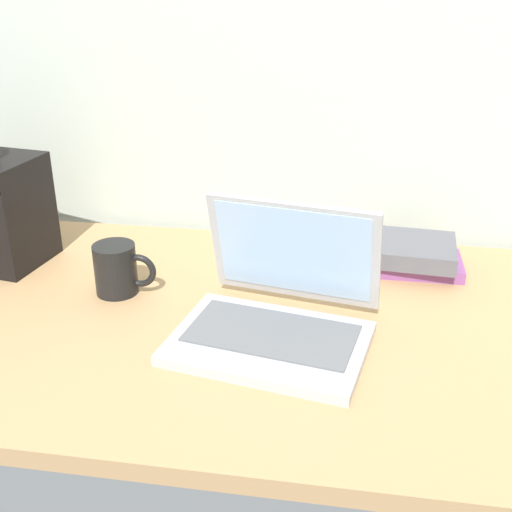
{
  "coord_description": "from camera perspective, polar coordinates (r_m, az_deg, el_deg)",
  "views": [
    {
      "loc": [
        0.19,
        -0.97,
        0.61
      ],
      "look_at": [
        0.04,
        0.0,
        0.15
      ],
      "focal_mm": 45.38,
      "sensor_mm": 36.0,
      "label": 1
    }
  ],
  "objects": [
    {
      "name": "desk",
      "position": [
        1.15,
        -1.76,
        -5.98
      ],
      "size": [
        1.6,
        0.76,
        0.03
      ],
      "color": "tan",
      "rests_on": "ground"
    },
    {
      "name": "laptop",
      "position": [
        1.07,
        1.94,
        -4.77
      ],
      "size": [
        0.35,
        0.32,
        0.21
      ],
      "color": "#B2B5BA",
      "rests_on": "desk"
    },
    {
      "name": "coffee_mug",
      "position": [
        1.23,
        -12.13,
        -1.08
      ],
      "size": [
        0.12,
        0.08,
        0.1
      ],
      "color": "black",
      "rests_on": "desk"
    },
    {
      "name": "book_stack",
      "position": [
        1.34,
        13.38,
        0.1
      ],
      "size": [
        0.21,
        0.16,
        0.06
      ],
      "color": "#8C4C8C",
      "rests_on": "desk"
    }
  ]
}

